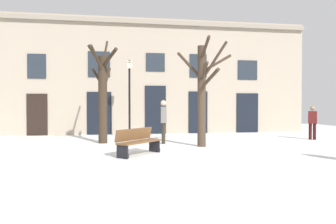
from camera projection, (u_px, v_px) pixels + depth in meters
The scene contains 8 objects.
ground_plane at pixel (175, 153), 11.22m from camera, with size 29.46×29.46×0.00m, color white.
building_facade at pixel (150, 76), 18.58m from camera, with size 18.41×0.60×6.44m.
tree_near_facade at pixel (202, 89), 12.77m from camera, with size 2.04×2.11×4.09m.
tree_left_of_center at pixel (103, 93), 13.93m from camera, with size 1.24×2.09×4.46m.
streetlamp at pixel (129, 90), 16.20m from camera, with size 0.30×0.30×3.82m.
bench_by_litter_bin at pixel (138, 141), 10.71m from camera, with size 1.58×1.65×0.86m.
person_strolling at pixel (312, 121), 15.40m from camera, with size 0.44×0.39×1.56m.
person_by_shop_door at pixel (164, 119), 13.79m from camera, with size 0.25×0.40×1.81m.
Camera 1 is at (-2.14, -10.98, 1.63)m, focal length 35.41 mm.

